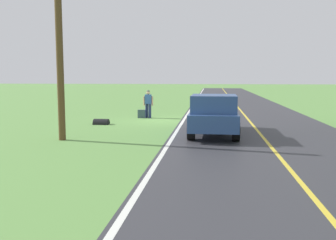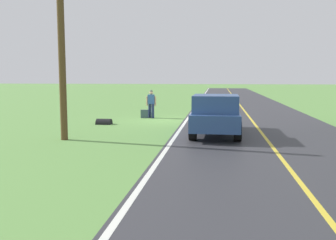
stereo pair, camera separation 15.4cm
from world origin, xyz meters
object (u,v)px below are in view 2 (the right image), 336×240
suitcase_carried (144,114)px  utility_pole_roadside (62,52)px  hitchhiker_walking (151,102)px  pickup_truck_passing (216,113)px

suitcase_carried → utility_pole_roadside: 9.20m
hitchhiker_walking → utility_pole_roadside: size_ratio=0.24×
hitchhiker_walking → utility_pole_roadside: (2.14, 8.51, 2.60)m
suitcase_carried → pickup_truck_passing: pickup_truck_passing is taller
suitcase_carried → pickup_truck_passing: size_ratio=0.10×
suitcase_carried → pickup_truck_passing: (-4.44, 6.42, 0.71)m
pickup_truck_passing → utility_pole_roadside: bearing=17.9°
utility_pole_roadside → hitchhiker_walking: bearing=-104.1°
pickup_truck_passing → utility_pole_roadside: 6.98m
utility_pole_roadside → suitcase_carried: bearing=-101.6°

